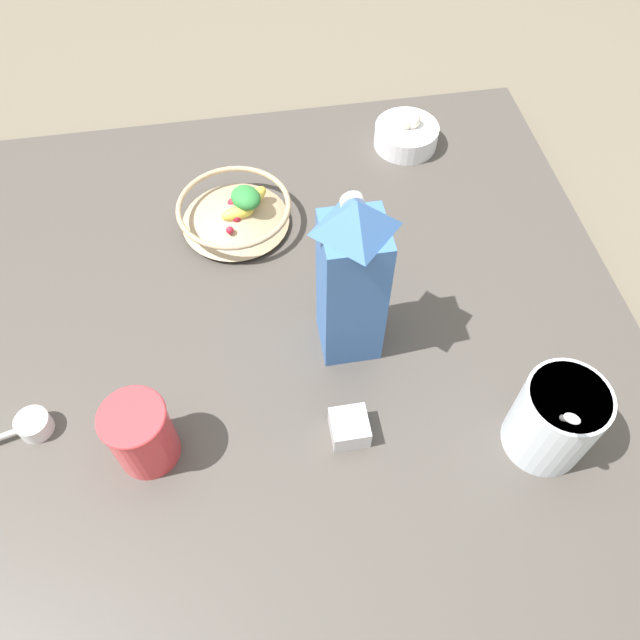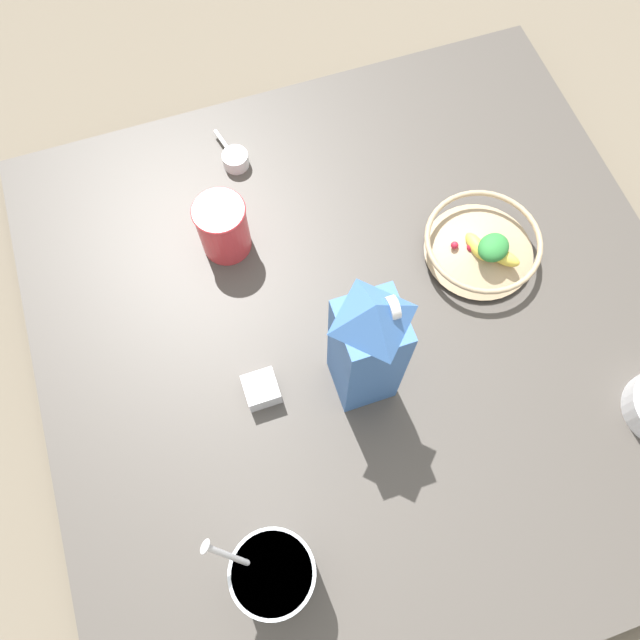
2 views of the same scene
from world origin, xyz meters
name	(u,v)px [view 1 (image 1 of 2)]	position (x,y,z in m)	size (l,w,h in m)	color
ground_plane	(297,339)	(0.00, 0.00, 0.00)	(6.00, 6.00, 0.00)	#665B4C
countertop	(296,332)	(0.00, 0.00, 0.02)	(1.11, 1.11, 0.04)	#47423D
fruit_bowl	(236,212)	(0.07, -0.24, 0.08)	(0.21, 0.21, 0.08)	tan
milk_carton	(352,280)	(-0.08, 0.04, 0.20)	(0.09, 0.09, 0.31)	#3D6BB2
yogurt_tub	(556,417)	(-0.32, 0.26, 0.12)	(0.12, 0.13, 0.22)	silver
drinking_cup	(141,433)	(0.24, 0.18, 0.11)	(0.09, 0.09, 0.12)	#DB383D
spice_jar	(349,428)	(-0.05, 0.20, 0.06)	(0.05, 0.05, 0.04)	silver
measuring_scoop	(32,425)	(0.41, 0.12, 0.06)	(0.10, 0.05, 0.03)	white
garlic_bowl	(406,135)	(-0.29, -0.41, 0.07)	(0.13, 0.13, 0.07)	white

